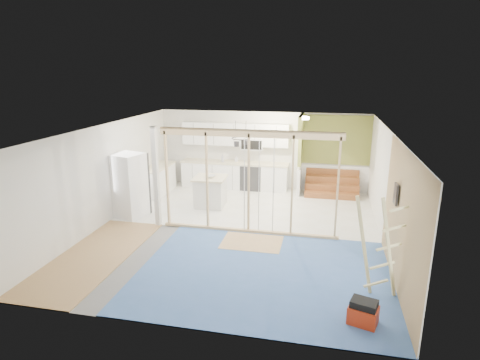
% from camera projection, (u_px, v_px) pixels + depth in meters
% --- Properties ---
extents(room, '(7.01, 8.01, 2.61)m').
position_uv_depth(room, '(237.00, 182.00, 9.75)').
color(room, slate).
rests_on(room, ground).
extents(floor_overlays, '(7.00, 8.00, 0.03)m').
position_uv_depth(floor_overlays, '(240.00, 230.00, 10.14)').
color(floor_overlays, white).
rests_on(floor_overlays, room).
extents(stud_frame, '(4.66, 0.14, 2.60)m').
position_uv_depth(stud_frame, '(227.00, 170.00, 9.72)').
color(stud_frame, tan).
rests_on(stud_frame, room).
extents(base_cabinets, '(4.45, 2.24, 0.93)m').
position_uv_depth(base_cabinets, '(212.00, 176.00, 13.46)').
color(base_cabinets, white).
rests_on(base_cabinets, room).
extents(upper_cabinets, '(3.60, 0.41, 0.85)m').
position_uv_depth(upper_cabinets, '(237.00, 135.00, 13.37)').
color(upper_cabinets, white).
rests_on(upper_cabinets, room).
extents(green_partition, '(2.25, 1.51, 2.60)m').
position_uv_depth(green_partition, '(323.00, 166.00, 12.88)').
color(green_partition, olive).
rests_on(green_partition, room).
extents(pot_rack, '(0.52, 0.52, 0.72)m').
position_uv_depth(pot_rack, '(240.00, 140.00, 11.40)').
color(pot_rack, black).
rests_on(pot_rack, room).
extents(sheathing_panel, '(0.02, 4.00, 2.60)m').
position_uv_depth(sheathing_panel, '(402.00, 223.00, 7.16)').
color(sheathing_panel, tan).
rests_on(sheathing_panel, room).
extents(electrical_panel, '(0.04, 0.30, 0.40)m').
position_uv_depth(electrical_panel, '(396.00, 194.00, 7.64)').
color(electrical_panel, '#35353A').
rests_on(electrical_panel, room).
extents(ceiling_light, '(0.32, 0.32, 0.08)m').
position_uv_depth(ceiling_light, '(304.00, 118.00, 11.96)').
color(ceiling_light, '#FFEABF').
rests_on(ceiling_light, room).
extents(fridge, '(0.95, 0.92, 1.77)m').
position_uv_depth(fridge, '(129.00, 186.00, 10.91)').
color(fridge, white).
rests_on(fridge, room).
extents(island, '(0.96, 0.96, 0.90)m').
position_uv_depth(island, '(210.00, 192.00, 11.83)').
color(island, silver).
rests_on(island, room).
extents(bowl, '(0.34, 0.34, 0.07)m').
position_uv_depth(bowl, '(211.00, 176.00, 11.66)').
color(bowl, silver).
rests_on(bowl, island).
extents(soap_bottle_a, '(0.14, 0.14, 0.28)m').
position_uv_depth(soap_bottle_a, '(223.00, 158.00, 13.46)').
color(soap_bottle_a, '#A5A7B8').
rests_on(soap_bottle_a, base_cabinets).
extents(soap_bottle_b, '(0.11, 0.11, 0.19)m').
position_uv_depth(soap_bottle_b, '(236.00, 159.00, 13.54)').
color(soap_bottle_b, white).
rests_on(soap_bottle_b, base_cabinets).
extents(toolbox, '(0.53, 0.45, 0.42)m').
position_uv_depth(toolbox, '(363.00, 313.00, 6.38)').
color(toolbox, '#AB290F').
rests_on(toolbox, room).
extents(ladder, '(1.00, 0.19, 1.88)m').
position_uv_depth(ladder, '(379.00, 247.00, 6.97)').
color(ladder, '#D7CA83').
rests_on(ladder, room).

